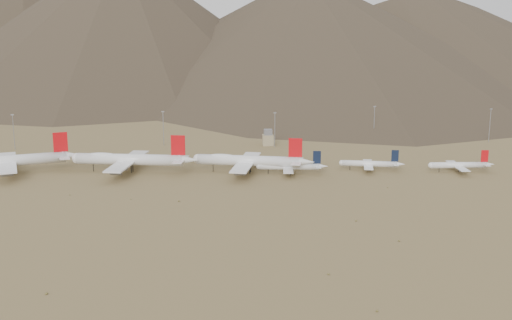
{
  "coord_description": "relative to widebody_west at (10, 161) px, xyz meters",
  "views": [
    {
      "loc": [
        -11.28,
        -347.5,
        91.6
      ],
      "look_at": [
        14.83,
        30.0,
        8.64
      ],
      "focal_mm": 45.0,
      "sensor_mm": 36.0,
      "label": 1
    }
  ],
  "objects": [
    {
      "name": "ground",
      "position": [
        134.13,
        -40.84,
        -8.15
      ],
      "size": [
        3000.0,
        3000.0,
        0.0
      ],
      "primitive_type": "plane",
      "color": "olive",
      "rests_on": "ground"
    },
    {
      "name": "widebody_west",
      "position": [
        0.0,
        0.0,
        0.0
      ],
      "size": [
        77.12,
        61.19,
        23.64
      ],
      "rotation": [
        0.0,
        0.0,
        0.3
      ],
      "color": "white",
      "rests_on": "ground"
    },
    {
      "name": "widebody_centre",
      "position": [
        72.4,
        -1.29,
        -0.01
      ],
      "size": [
        78.88,
        61.59,
        23.61
      ],
      "rotation": [
        0.0,
        0.0,
        -0.17
      ],
      "color": "white",
      "rests_on": "ground"
    },
    {
      "name": "widebody_east",
      "position": [
        144.67,
        -7.84,
        -0.46
      ],
      "size": [
        73.99,
        58.14,
        22.31
      ],
      "rotation": [
        0.0,
        0.0,
        -0.22
      ],
      "color": "white",
      "rests_on": "ground"
    },
    {
      "name": "narrowbody_a",
      "position": [
        170.08,
        -12.65,
        -3.48
      ],
      "size": [
        43.59,
        31.51,
        14.4
      ],
      "rotation": [
        0.0,
        0.0,
        -0.1
      ],
      "color": "white",
      "rests_on": "ground"
    },
    {
      "name": "narrowbody_b",
      "position": [
        220.65,
        -6.86,
        -3.81
      ],
      "size": [
        39.98,
        29.32,
        13.36
      ],
      "rotation": [
        0.0,
        0.0,
        -0.21
      ],
      "color": "white",
      "rests_on": "ground"
    },
    {
      "name": "narrowbody_c",
      "position": [
        274.49,
        -14.66,
        -3.73
      ],
      "size": [
        41.27,
        29.53,
        13.61
      ],
      "rotation": [
        0.0,
        0.0,
        -0.03
      ],
      "color": "white",
      "rests_on": "ground"
    },
    {
      "name": "control_tower",
      "position": [
        164.13,
        79.16,
        -2.83
      ],
      "size": [
        8.0,
        8.0,
        12.0
      ],
      "color": "#9B8D69",
      "rests_on": "ground"
    },
    {
      "name": "mast_far_west",
      "position": [
        -19.51,
        75.96,
        6.06
      ],
      "size": [
        2.0,
        0.6,
        25.7
      ],
      "color": "gray",
      "rests_on": "ground"
    },
    {
      "name": "mast_west",
      "position": [
        86.62,
        84.39,
        6.06
      ],
      "size": [
        2.0,
        0.6,
        25.7
      ],
      "color": "gray",
      "rests_on": "ground"
    },
    {
      "name": "mast_centre",
      "position": [
        168.53,
        72.6,
        6.06
      ],
      "size": [
        2.0,
        0.6,
        25.7
      ],
      "color": "gray",
      "rests_on": "ground"
    },
    {
      "name": "mast_east",
      "position": [
        249.78,
        101.68,
        6.06
      ],
      "size": [
        2.0,
        0.6,
        25.7
      ],
      "color": "gray",
      "rests_on": "ground"
    },
    {
      "name": "mast_far_east",
      "position": [
        334.36,
        81.43,
        6.06
      ],
      "size": [
        2.0,
        0.6,
        25.7
      ],
      "color": "gray",
      "rests_on": "ground"
    },
    {
      "name": "desert_scrub",
      "position": [
        124.33,
        -137.47,
        -7.82
      ],
      "size": [
        401.11,
        173.6,
        0.82
      ],
      "color": "olive",
      "rests_on": "ground"
    }
  ]
}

